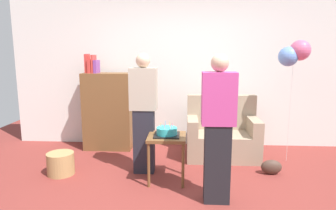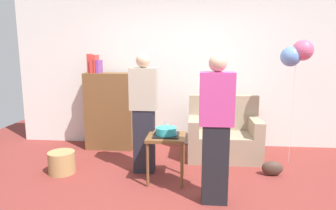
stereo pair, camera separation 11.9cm
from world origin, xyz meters
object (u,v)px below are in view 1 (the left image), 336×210
at_px(birthday_cake, 167,132).
at_px(handbag, 271,167).
at_px(side_table, 167,143).
at_px(wicker_basket, 61,164).
at_px(balloon_bunch, 293,54).
at_px(person_holding_cake, 218,129).
at_px(bookshelf, 107,110).
at_px(person_blowing_candles, 144,113).
at_px(couch, 222,136).

bearing_deg(birthday_cake, handbag, 11.34).
bearing_deg(side_table, birthday_cake, 177.13).
relative_size(wicker_basket, balloon_bunch, 0.20).
distance_m(side_table, person_holding_cake, 0.84).
distance_m(person_holding_cake, wicker_basket, 2.24).
distance_m(bookshelf, birthday_cake, 1.66).
bearing_deg(person_holding_cake, person_blowing_candles, -53.14).
relative_size(bookshelf, birthday_cake, 5.04).
xyz_separation_m(bookshelf, side_table, (1.09, -1.25, -0.16)).
relative_size(birthday_cake, person_holding_cake, 0.20).
relative_size(side_table, birthday_cake, 1.88).
relative_size(side_table, balloon_bunch, 0.33).
xyz_separation_m(couch, bookshelf, (-1.90, 0.29, 0.33)).
distance_m(side_table, balloon_bunch, 2.23).
bearing_deg(handbag, wicker_basket, -176.56).
xyz_separation_m(couch, balloon_bunch, (0.95, -0.17, 1.27)).
bearing_deg(person_blowing_candles, birthday_cake, -42.49).
distance_m(person_blowing_candles, handbag, 1.89).
xyz_separation_m(couch, birthday_cake, (-0.81, -0.96, 0.31)).
xyz_separation_m(birthday_cake, handbag, (1.41, 0.28, -0.55)).
xyz_separation_m(couch, handbag, (0.60, -0.68, -0.24)).
distance_m(bookshelf, person_holding_cake, 2.44).
relative_size(bookshelf, side_table, 2.68).
height_order(person_blowing_candles, wicker_basket, person_blowing_candles).
bearing_deg(balloon_bunch, person_blowing_candles, -166.07).
distance_m(bookshelf, side_table, 1.67).
bearing_deg(bookshelf, side_table, -49.00).
distance_m(couch, wicker_basket, 2.43).
bearing_deg(side_table, couch, 49.77).
bearing_deg(bookshelf, handbag, -21.22).
bearing_deg(wicker_basket, couch, 20.59).
distance_m(birthday_cake, person_blowing_candles, 0.46).
bearing_deg(birthday_cake, bookshelf, 131.00).
bearing_deg(person_blowing_candles, side_table, -42.49).
bearing_deg(wicker_basket, side_table, -4.35).
distance_m(side_table, handbag, 1.49).
height_order(bookshelf, birthday_cake, bookshelf).
relative_size(bookshelf, person_blowing_candles, 0.99).
distance_m(bookshelf, person_blowing_candles, 1.25).
height_order(person_blowing_candles, handbag, person_blowing_candles).
height_order(birthday_cake, person_blowing_candles, person_blowing_candles).
height_order(birthday_cake, person_holding_cake, person_holding_cake).
height_order(birthday_cake, wicker_basket, birthday_cake).
height_order(couch, balloon_bunch, balloon_bunch).
xyz_separation_m(wicker_basket, handbag, (2.86, 0.17, -0.05)).
distance_m(birthday_cake, wicker_basket, 1.54).
distance_m(wicker_basket, balloon_bunch, 3.60).
bearing_deg(couch, person_holding_cake, -98.91).
relative_size(bookshelf, person_holding_cake, 0.99).
xyz_separation_m(person_holding_cake, wicker_basket, (-2.04, 0.62, -0.68)).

